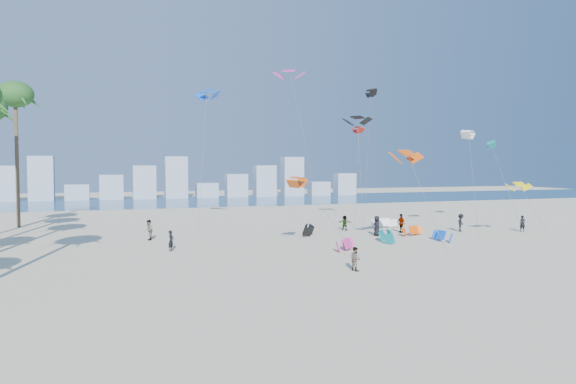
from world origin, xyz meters
name	(u,v)px	position (x,y,z in m)	size (l,w,h in m)	color
ground	(328,287)	(0.00, 0.00, 0.00)	(220.00, 220.00, 0.00)	beige
ocean	(175,202)	(0.00, 72.00, 0.01)	(220.00, 220.00, 0.00)	navy
kitesurfer_near	(171,241)	(-7.00, 15.37, 0.82)	(0.60, 0.39, 1.65)	black
kitesurfer_mid	(355,259)	(3.40, 3.60, 0.78)	(0.76, 0.59, 1.56)	gray
kitesurfers_far	(365,225)	(12.32, 19.97, 0.90)	(37.31, 7.65, 1.93)	black
grounded_kites	(377,233)	(11.92, 16.57, 0.47)	(13.41, 14.75, 1.03)	#DF3197
flying_kites	(359,118)	(13.62, 23.92, 11.78)	(34.74, 28.97, 17.94)	#E14E0B
distant_skyline	(163,183)	(-1.19, 82.00, 3.09)	(85.00, 3.00, 8.40)	#9EADBF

